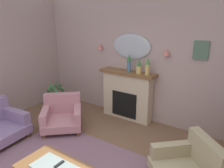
# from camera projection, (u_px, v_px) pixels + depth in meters

# --- Properties ---
(wall_back) EXTENTS (6.86, 0.10, 2.95)m
(wall_back) POSITION_uv_depth(u_px,v_px,m) (150.00, 58.00, 4.74)
(wall_back) COLOR #B29993
(wall_back) RESTS_ON ground
(fireplace) EXTENTS (1.36, 0.36, 1.16)m
(fireplace) POSITION_uv_depth(u_px,v_px,m) (127.00, 95.00, 5.06)
(fireplace) COLOR beige
(fireplace) RESTS_ON ground
(mantel_vase_left) EXTENTS (0.10, 0.10, 0.41)m
(mantel_vase_left) POSITION_uv_depth(u_px,v_px,m) (129.00, 62.00, 4.77)
(mantel_vase_left) COLOR #4C7093
(mantel_vase_left) RESTS_ON fireplace
(mantel_vase_centre) EXTENTS (0.12, 0.12, 0.32)m
(mantel_vase_centre) POSITION_uv_depth(u_px,v_px,m) (139.00, 67.00, 4.66)
(mantel_vase_centre) COLOR tan
(mantel_vase_centre) RESTS_ON fireplace
(mantel_vase_right) EXTENTS (0.10, 0.10, 0.39)m
(mantel_vase_right) POSITION_uv_depth(u_px,v_px,m) (147.00, 66.00, 4.54)
(mantel_vase_right) COLOR tan
(mantel_vase_right) RESTS_ON fireplace
(wall_mirror) EXTENTS (0.96, 0.06, 0.56)m
(wall_mirror) POSITION_uv_depth(u_px,v_px,m) (131.00, 47.00, 4.83)
(wall_mirror) COLOR #B2BCC6
(wall_sconce_left) EXTENTS (0.14, 0.14, 0.14)m
(wall_sconce_left) POSITION_uv_depth(u_px,v_px,m) (100.00, 46.00, 5.26)
(wall_sconce_left) COLOR #D17066
(wall_sconce_right) EXTENTS (0.14, 0.14, 0.14)m
(wall_sconce_right) POSITION_uv_depth(u_px,v_px,m) (166.00, 52.00, 4.35)
(wall_sconce_right) COLOR #D17066
(framed_picture) EXTENTS (0.28, 0.03, 0.36)m
(framed_picture) POSITION_uv_depth(u_px,v_px,m) (201.00, 50.00, 4.03)
(framed_picture) COLOR #4C6B56
(tv_remote) EXTENTS (0.04, 0.16, 0.02)m
(tv_remote) POSITION_uv_depth(u_px,v_px,m) (59.00, 164.00, 2.87)
(tv_remote) COLOR black
(tv_remote) RESTS_ON coffee_table
(armchair_near_fireplace) EXTENTS (1.15, 1.14, 0.71)m
(armchair_near_fireplace) POSITION_uv_depth(u_px,v_px,m) (190.00, 167.00, 3.04)
(armchair_near_fireplace) COLOR tan
(armchair_near_fireplace) RESTS_ON ground
(armchair_in_corner) EXTENTS (1.14, 1.14, 0.71)m
(armchair_in_corner) POSITION_uv_depth(u_px,v_px,m) (62.00, 114.00, 4.68)
(armchair_in_corner) COLOR #B77A84
(armchair_in_corner) RESTS_ON ground
(potted_plant_small_fern) EXTENTS (0.47, 0.47, 0.75)m
(potted_plant_small_fern) POSITION_uv_depth(u_px,v_px,m) (56.00, 94.00, 5.72)
(potted_plant_small_fern) COLOR #474C56
(potted_plant_small_fern) RESTS_ON ground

